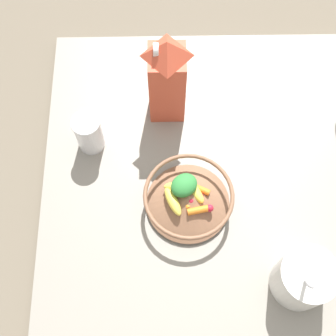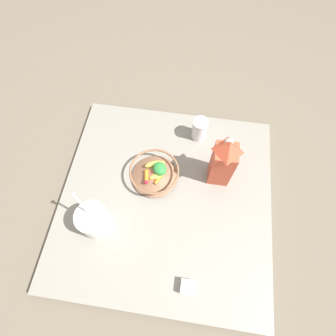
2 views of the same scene
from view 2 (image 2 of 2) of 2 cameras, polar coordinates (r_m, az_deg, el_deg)
ground_plane at (r=1.18m, az=-0.44°, el=-6.97°), size 6.00×6.00×0.00m
countertop at (r=1.16m, az=-0.44°, el=-6.68°), size 0.90×0.90×0.04m
fruit_bowl at (r=1.14m, az=-2.90°, el=-1.08°), size 0.22×0.22×0.09m
milk_carton at (r=1.08m, az=11.89°, el=1.35°), size 0.09×0.09×0.28m
yogurt_tub at (r=1.08m, az=-15.82°, el=-10.79°), size 0.13×0.13×0.24m
drinking_cup at (r=1.24m, az=6.86°, el=8.46°), size 0.07×0.07×0.12m
spice_jar at (r=1.07m, az=4.23°, el=-24.40°), size 0.05×0.05×0.04m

